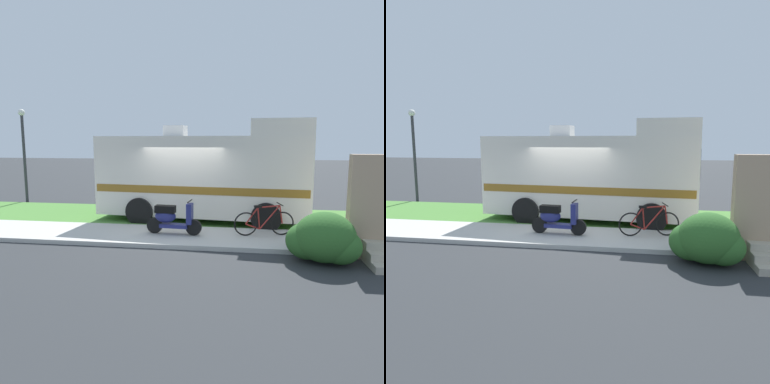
{
  "view_description": "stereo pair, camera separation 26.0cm",
  "coord_description": "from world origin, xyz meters",
  "views": [
    {
      "loc": [
        1.82,
        -10.68,
        2.72
      ],
      "look_at": [
        0.25,
        0.3,
        1.1
      ],
      "focal_mm": 33.44,
      "sensor_mm": 36.0,
      "label": 1
    },
    {
      "loc": [
        2.08,
        -10.64,
        2.72
      ],
      "look_at": [
        0.25,
        0.3,
        1.1
      ],
      "focal_mm": 33.44,
      "sensor_mm": 36.0,
      "label": 2
    }
  ],
  "objects": [
    {
      "name": "scooter",
      "position": [
        -0.1,
        -1.17,
        0.58
      ],
      "size": [
        1.56,
        0.5,
        0.97
      ],
      "color": "black",
      "rests_on": "ground"
    },
    {
      "name": "grass_strip",
      "position": [
        0.0,
        1.5,
        0.04
      ],
      "size": [
        24.0,
        3.4,
        0.08
      ],
      "color": "#4C8438",
      "rests_on": "ground"
    },
    {
      "name": "bush_by_porch",
      "position": [
        3.62,
        -2.69,
        0.53
      ],
      "size": [
        1.59,
        1.19,
        1.13
      ],
      "color": "#2D6026",
      "rests_on": "ground"
    },
    {
      "name": "bottle_green",
      "position": [
        4.79,
        -0.86,
        0.22
      ],
      "size": [
        0.07,
        0.07,
        0.24
      ],
      "color": "#B2B2B7",
      "rests_on": "ground"
    },
    {
      "name": "street_lamp_post",
      "position": [
        -7.53,
        3.6,
        2.45
      ],
      "size": [
        0.28,
        0.28,
        4.01
      ],
      "color": "#333338",
      "rests_on": "ground"
    },
    {
      "name": "bicycle",
      "position": [
        2.42,
        -0.96,
        0.49
      ],
      "size": [
        1.64,
        0.54,
        0.88
      ],
      "color": "black",
      "rests_on": "ground"
    },
    {
      "name": "ground_plane",
      "position": [
        0.0,
        0.0,
        0.0
      ],
      "size": [
        80.0,
        80.0,
        0.0
      ],
      "primitive_type": "plane",
      "color": "#2D3033"
    },
    {
      "name": "pickup_truck_near",
      "position": [
        0.04,
        6.34,
        0.95
      ],
      "size": [
        5.27,
        2.52,
        1.78
      ],
      "color": "maroon",
      "rests_on": "ground"
    },
    {
      "name": "motorhome_rv",
      "position": [
        0.66,
        1.28,
        1.59
      ],
      "size": [
        6.99,
        3.19,
        3.34
      ],
      "color": "silver",
      "rests_on": "ground"
    },
    {
      "name": "sidewalk",
      "position": [
        0.0,
        -1.2,
        0.06
      ],
      "size": [
        24.0,
        2.0,
        0.12
      ],
      "color": "beige",
      "rests_on": "ground"
    }
  ]
}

